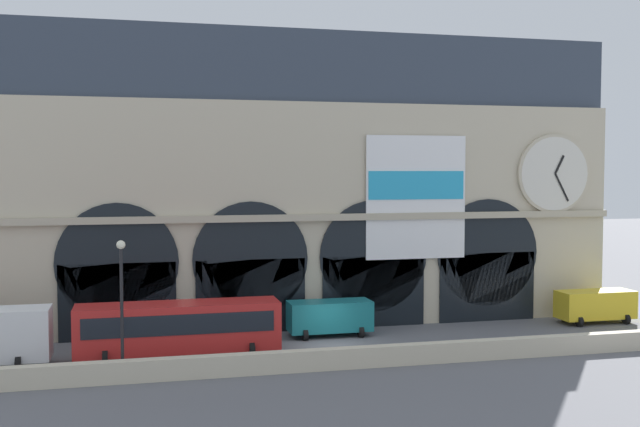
# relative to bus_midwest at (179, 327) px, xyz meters

# --- Properties ---
(ground_plane) EXTENTS (200.00, 200.00, 0.00)m
(ground_plane) POSITION_rel_bus_midwest_xyz_m (8.96, 0.83, -1.78)
(ground_plane) COLOR slate
(quay_parapet_wall) EXTENTS (90.00, 0.70, 1.08)m
(quay_parapet_wall) POSITION_rel_bus_midwest_xyz_m (8.96, -4.02, -1.24)
(quay_parapet_wall) COLOR beige
(quay_parapet_wall) RESTS_ON ground
(station_building) EXTENTS (42.55, 6.16, 19.49)m
(station_building) POSITION_rel_bus_midwest_xyz_m (9.00, 8.71, 7.68)
(station_building) COLOR beige
(station_building) RESTS_ON ground
(bus_midwest) EXTENTS (11.00, 3.25, 3.10)m
(bus_midwest) POSITION_rel_bus_midwest_xyz_m (0.00, 0.00, 0.00)
(bus_midwest) COLOR red
(bus_midwest) RESTS_ON ground
(van_center) EXTENTS (5.20, 2.48, 2.20)m
(van_center) POSITION_rel_bus_midwest_xyz_m (9.51, 3.71, -0.54)
(van_center) COLOR #19727A
(van_center) RESTS_ON ground
(van_east) EXTENTS (5.20, 2.48, 2.20)m
(van_east) POSITION_rel_bus_midwest_xyz_m (28.05, 3.34, -0.54)
(van_east) COLOR gold
(van_east) RESTS_ON ground
(street_lamp_quayside) EXTENTS (0.44, 0.44, 6.90)m
(street_lamp_quayside) POSITION_rel_bus_midwest_xyz_m (-2.93, -3.22, 2.63)
(street_lamp_quayside) COLOR black
(street_lamp_quayside) RESTS_ON ground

